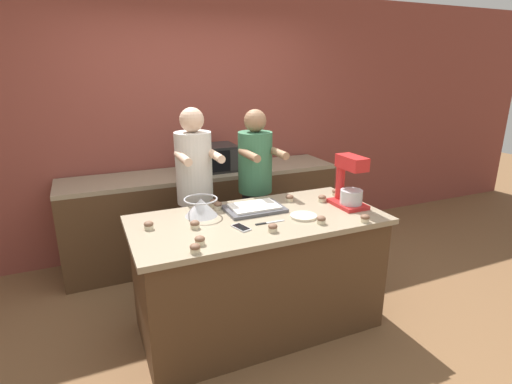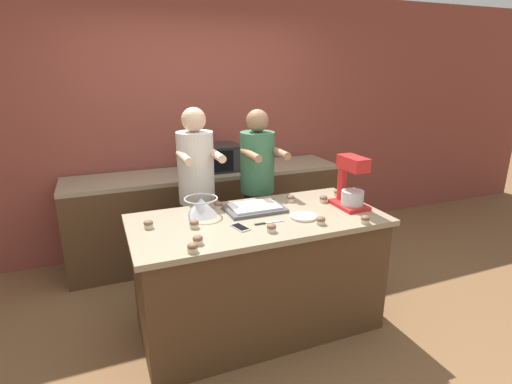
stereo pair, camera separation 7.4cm
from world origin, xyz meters
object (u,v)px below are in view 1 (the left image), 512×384
Objects in this scene: person_right at (255,193)px; cupcake_2 at (218,205)px; cupcake_4 at (149,225)px; cupcake_8 at (321,220)px; person_left at (196,199)px; cupcake_10 at (200,240)px; cupcake_6 at (322,198)px; cell_phone at (241,228)px; cupcake_7 at (195,248)px; small_plate at (304,216)px; microwave_oven at (213,158)px; cupcake_0 at (195,224)px; cupcake_5 at (289,198)px; stand_mixer at (349,184)px; cupcake_9 at (214,203)px; knife at (268,223)px; cupcake_1 at (336,192)px; cupcake_11 at (365,218)px; mixing_bowl at (201,206)px; baking_tray at (254,208)px; cupcake_3 at (273,228)px.

cupcake_2 is (-0.49, -0.40, 0.08)m from person_right.
cupcake_4 is 1.17m from cupcake_8.
person_left is 25.64× the size of cupcake_10.
cupcake_6 is at bearing -32.75° from person_left.
cupcake_7 is (-0.38, -0.23, 0.02)m from cell_phone.
microwave_oven is at bearing 97.41° from small_plate.
person_right is 25.05× the size of cupcake_0.
stand_mixer is at bearing -37.40° from cupcake_5.
person_left is at bearing 100.09° from cupcake_9.
knife is at bearing -93.37° from microwave_oven.
cupcake_1 is 1.58m from cupcake_4.
person_left reaches higher than cupcake_9.
person_right is 25.05× the size of cupcake_4.
cell_phone is 0.56m from cupcake_8.
cupcake_4 and cupcake_7 have the same top height.
cupcake_11 is at bearing -86.30° from cupcake_6.
stand_mixer is at bearing 9.96° from small_plate.
mixing_bowl is (-0.64, -0.49, 0.12)m from person_right.
cupcake_5 is 0.51m from cupcake_8.
cupcake_7 is at bearing -105.49° from person_left.
small_plate is at bearing -43.42° from cupcake_9.
cupcake_0 and cupcake_10 have the same top height.
cupcake_5 is at bearing 12.71° from baking_tray.
mixing_bowl reaches higher than cupcake_9.
cupcake_4 is at bearing -153.93° from cupcake_9.
mixing_bowl is at bearing -178.07° from cupcake_5.
person_right is 25.05× the size of cupcake_2.
cupcake_1 is at bearing 25.99° from cupcake_6.
cupcake_5 is at bearing -35.21° from person_left.
cell_phone is at bearing -87.52° from cupcake_2.
cupcake_4 is (-0.39, -0.11, -0.04)m from mixing_bowl.
mixing_bowl is 1.26m from microwave_oven.
cupcake_11 is (0.86, -0.74, 0.00)m from cupcake_9.
cell_phone is 2.46× the size of cupcake_2.
person_right is at bearing 37.03° from mixing_bowl.
cupcake_4 is at bearing 111.99° from cupcake_7.
cupcake_6 is (0.89, -0.57, 0.06)m from person_left.
knife is 0.50m from cupcake_0.
cupcake_3 is 0.56m from cupcake_7.
knife is at bearing -93.23° from baking_tray.
cell_phone is 0.21m from knife.
cupcake_11 is (-0.10, -0.33, -0.15)m from stand_mixer.
person_left is 1.02× the size of person_right.
cupcake_5 is at bearing 86.97° from cupcake_8.
baking_tray is at bearing -167.29° from cupcake_5.
microwave_oven is 1.87m from cupcake_7.
cupcake_2 is (-0.51, 0.42, 0.02)m from small_plate.
cupcake_4 is 0.45m from cupcake_10.
baking_tray is at bearing -30.08° from cupcake_2.
cupcake_9 is (0.35, 0.73, 0.00)m from cupcake_7.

